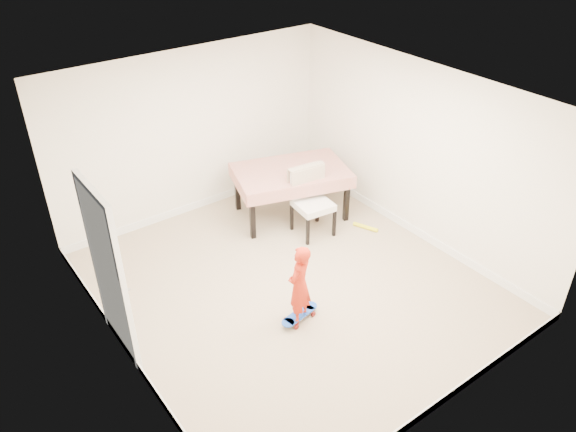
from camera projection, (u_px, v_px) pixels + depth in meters
ground at (291, 285)px, 7.48m from camera, size 5.00×5.00×0.00m
ceiling at (292, 100)px, 6.10m from camera, size 4.50×5.00×0.04m
wall_back at (193, 134)px, 8.47m from camera, size 4.50×0.04×2.60m
wall_front at (454, 313)px, 5.10m from camera, size 4.50×0.04×2.60m
wall_left at (114, 268)px, 5.66m from camera, size 0.04×5.00×2.60m
wall_right at (418, 153)px, 7.90m from camera, size 0.04×5.00×2.60m
door at (109, 275)px, 6.01m from camera, size 0.11×0.94×2.11m
baseboard_back at (200, 204)px, 9.14m from camera, size 4.50×0.02×0.12m
baseboard_front at (436, 405)px, 5.75m from camera, size 4.50×0.02×0.12m
baseboard_left at (132, 356)px, 6.32m from camera, size 0.02×5.00×0.12m
baseboard_right at (408, 226)px, 8.57m from camera, size 0.02×5.00×0.12m
dining_table at (291, 192)px, 8.77m from camera, size 1.94×1.53×0.80m
dining_chair at (313, 203)px, 8.26m from camera, size 0.64×0.71×1.04m
skateboard at (300, 316)px, 6.90m from camera, size 0.60×0.31×0.09m
child at (299, 287)px, 6.60m from camera, size 0.46×0.40×1.07m
foam_toy at (365, 227)px, 8.61m from camera, size 0.21×0.39×0.06m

